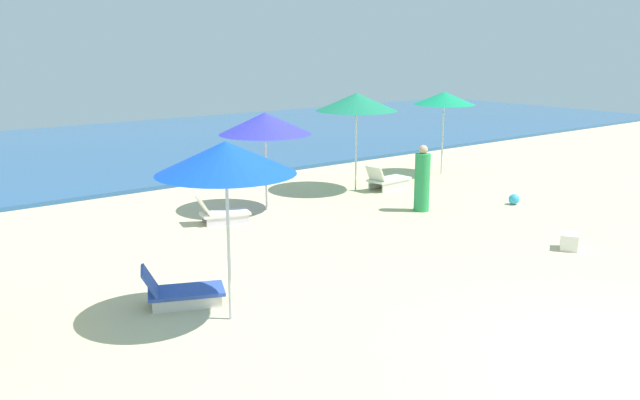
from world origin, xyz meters
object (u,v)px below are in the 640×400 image
at_px(umbrella_4, 357,102).
at_px(beach_ball_0, 514,199).
at_px(lounge_chair_1_0, 221,213).
at_px(umbrella_2, 226,158).
at_px(umbrella_1, 265,123).
at_px(beachgoer_2, 422,181).
at_px(lounge_chair_4_0, 387,180).
at_px(umbrella_3, 444,98).
at_px(cooler_box_2, 569,241).
at_px(lounge_chair_2_0, 180,291).

height_order(umbrella_4, beach_ball_0, umbrella_4).
relative_size(lounge_chair_1_0, umbrella_2, 0.48).
relative_size(umbrella_1, lounge_chair_1_0, 1.86).
relative_size(umbrella_2, beachgoer_2, 1.65).
bearing_deg(beach_ball_0, umbrella_1, 146.97).
height_order(lounge_chair_4_0, beachgoer_2, beachgoer_2).
distance_m(umbrella_1, umbrella_3, 7.10).
relative_size(umbrella_1, cooler_box_2, 5.53).
bearing_deg(umbrella_3, lounge_chair_1_0, -174.34).
bearing_deg(beach_ball_0, lounge_chair_1_0, 155.74).
xyz_separation_m(umbrella_2, lounge_chair_2_0, (-0.36, 1.00, -2.28)).
relative_size(lounge_chair_1_0, beach_ball_0, 4.74).
distance_m(lounge_chair_2_0, lounge_chair_4_0, 9.76).
height_order(umbrella_2, lounge_chair_2_0, umbrella_2).
xyz_separation_m(beachgoer_2, beach_ball_0, (2.41, -1.04, -0.63)).
distance_m(umbrella_2, beachgoer_2, 8.08).
distance_m(umbrella_4, beach_ball_0, 5.04).
bearing_deg(lounge_chair_4_0, umbrella_4, 56.19).
height_order(umbrella_2, beachgoer_2, umbrella_2).
relative_size(umbrella_3, umbrella_4, 0.95).
distance_m(umbrella_4, beachgoer_2, 3.36).
height_order(umbrella_2, umbrella_4, umbrella_4).
bearing_deg(umbrella_2, beach_ball_0, 11.07).
distance_m(lounge_chair_4_0, cooler_box_2, 6.61).
height_order(umbrella_3, beach_ball_0, umbrella_3).
bearing_deg(umbrella_2, beachgoer_2, 21.91).
relative_size(lounge_chair_4_0, cooler_box_2, 3.11).
bearing_deg(lounge_chair_4_0, cooler_box_2, 167.01).
bearing_deg(beach_ball_0, umbrella_2, -168.93).
xyz_separation_m(lounge_chair_4_0, beach_ball_0, (1.33, -3.43, -0.14)).
bearing_deg(umbrella_2, lounge_chair_4_0, 32.43).
height_order(lounge_chair_2_0, cooler_box_2, lounge_chair_2_0).
bearing_deg(umbrella_1, lounge_chair_1_0, -166.13).
distance_m(lounge_chair_2_0, beach_ball_0, 10.13).
relative_size(lounge_chair_1_0, umbrella_4, 0.48).
bearing_deg(umbrella_4, umbrella_3, 1.78).
bearing_deg(umbrella_3, umbrella_2, -152.54).
distance_m(umbrella_3, lounge_chair_4_0, 3.72).
height_order(umbrella_1, umbrella_3, umbrella_3).
relative_size(lounge_chair_1_0, umbrella_3, 0.51).
height_order(umbrella_2, umbrella_3, umbrella_2).
height_order(lounge_chair_2_0, umbrella_3, umbrella_3).
xyz_separation_m(umbrella_2, umbrella_4, (7.59, 5.79, 0.01)).
xyz_separation_m(lounge_chair_2_0, lounge_chair_4_0, (8.75, 4.33, 0.04)).
xyz_separation_m(lounge_chair_2_0, beachgoer_2, (7.68, 1.94, 0.53)).
xyz_separation_m(umbrella_1, beach_ball_0, (5.44, -3.53, -2.06)).
height_order(umbrella_2, cooler_box_2, umbrella_2).
relative_size(umbrella_3, beach_ball_0, 9.37).
bearing_deg(umbrella_3, cooler_box_2, -119.56).
distance_m(lounge_chair_1_0, umbrella_3, 8.95).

